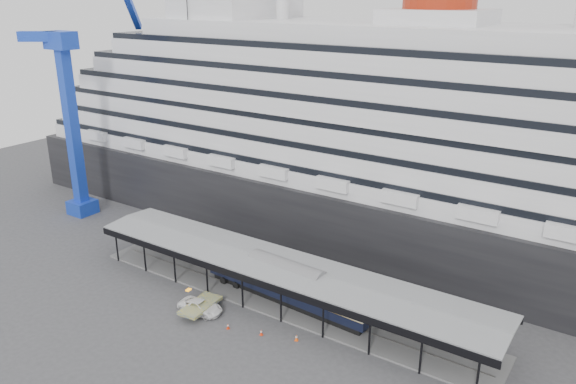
# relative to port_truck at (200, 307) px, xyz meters

# --- Properties ---
(ground) EXTENTS (200.00, 200.00, 0.00)m
(ground) POSITION_rel_port_truck_xyz_m (6.48, 2.89, -0.78)
(ground) COLOR #3E3E41
(ground) RESTS_ON ground
(cruise_ship) EXTENTS (130.00, 30.00, 43.90)m
(cruise_ship) POSITION_rel_port_truck_xyz_m (6.53, 34.89, 17.57)
(cruise_ship) COLOR black
(cruise_ship) RESTS_ON ground
(platform_canopy) EXTENTS (56.00, 9.18, 5.30)m
(platform_canopy) POSITION_rel_port_truck_xyz_m (6.48, 7.89, 1.58)
(platform_canopy) COLOR slate
(platform_canopy) RESTS_ON ground
(crane_blue) EXTENTS (22.63, 19.19, 47.60)m
(crane_blue) POSITION_rel_port_truck_xyz_m (-38.63, 13.51, 19.17)
(crane_blue) COLOR blue
(crane_blue) RESTS_ON ground
(port_truck) EXTENTS (5.85, 3.10, 1.57)m
(port_truck) POSITION_rel_port_truck_xyz_m (0.00, 0.00, 0.00)
(port_truck) COLOR white
(port_truck) RESTS_ON ground
(pullman_carriage) EXTENTS (23.99, 4.47, 23.41)m
(pullman_carriage) POSITION_rel_port_truck_xyz_m (7.41, 7.89, 2.04)
(pullman_carriage) COLOR black
(pullman_carriage) RESTS_ON ground
(traffic_cone_left) EXTENTS (0.43, 0.43, 0.71)m
(traffic_cone_left) POSITION_rel_port_truck_xyz_m (5.08, -0.90, -0.43)
(traffic_cone_left) COLOR red
(traffic_cone_left) RESTS_ON ground
(traffic_cone_mid) EXTENTS (0.39, 0.39, 0.73)m
(traffic_cone_mid) POSITION_rel_port_truck_xyz_m (9.07, 0.24, -0.42)
(traffic_cone_mid) COLOR red
(traffic_cone_mid) RESTS_ON ground
(traffic_cone_right) EXTENTS (0.48, 0.48, 0.77)m
(traffic_cone_right) POSITION_rel_port_truck_xyz_m (13.00, 1.59, -0.40)
(traffic_cone_right) COLOR #F8520D
(traffic_cone_right) RESTS_ON ground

